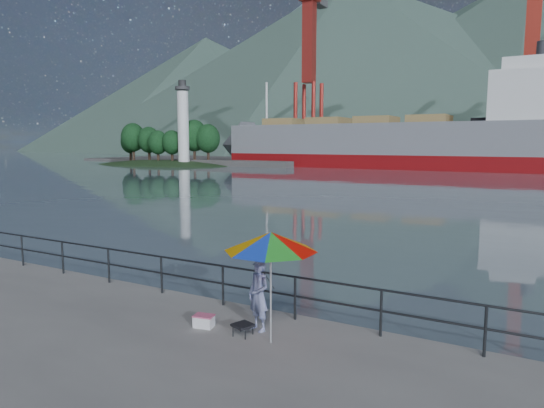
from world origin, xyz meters
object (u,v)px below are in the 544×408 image
(fisherman, at_px, (259,295))
(beach_umbrella, at_px, (271,242))
(cooler_bag, at_px, (204,322))
(bulk_carrier, at_px, (407,142))

(fisherman, xyz_separation_m, beach_umbrella, (0.56, -0.47, 1.31))
(cooler_bag, bearing_deg, fisherman, 9.59)
(bulk_carrier, bearing_deg, fisherman, -78.67)
(beach_umbrella, relative_size, bulk_carrier, 0.04)
(cooler_bag, bearing_deg, beach_umbrella, -12.41)
(beach_umbrella, height_order, bulk_carrier, bulk_carrier)
(bulk_carrier, bearing_deg, beach_umbrella, -78.31)
(fisherman, xyz_separation_m, cooler_bag, (-1.14, -0.44, -0.66))
(cooler_bag, bearing_deg, bulk_carrier, 88.67)
(fisherman, relative_size, beach_umbrella, 0.63)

